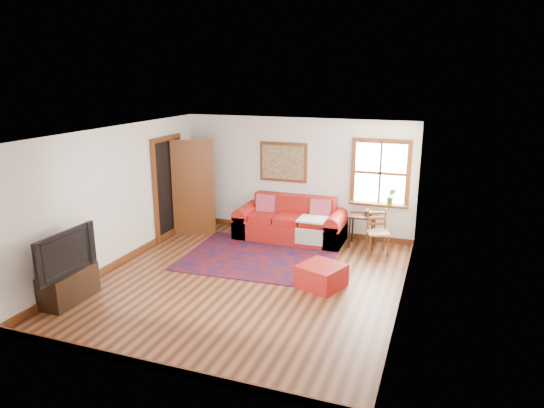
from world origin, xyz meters
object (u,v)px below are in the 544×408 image
at_px(ladder_back_chair, 377,230).
at_px(media_cabinet, 69,286).
at_px(red_leather_sofa, 291,225).
at_px(red_ottoman, 321,276).
at_px(side_table, 362,221).

height_order(ladder_back_chair, media_cabinet, ladder_back_chair).
xyz_separation_m(red_leather_sofa, media_cabinet, (-2.30, -3.92, -0.04)).
distance_m(ladder_back_chair, media_cabinet, 5.54).
relative_size(ladder_back_chair, media_cabinet, 0.94).
bearing_deg(red_ottoman, red_leather_sofa, 140.37).
bearing_deg(media_cabinet, red_ottoman, 27.53).
relative_size(red_ottoman, side_table, 0.99).
xyz_separation_m(red_leather_sofa, side_table, (1.49, 0.04, 0.24)).
relative_size(red_leather_sofa, red_ottoman, 3.49).
bearing_deg(side_table, red_leather_sofa, -178.42).
relative_size(red_leather_sofa, side_table, 3.47).
relative_size(red_ottoman, media_cabinet, 0.71).
bearing_deg(ladder_back_chair, media_cabinet, -138.06).
xyz_separation_m(red_ottoman, media_cabinet, (-3.50, -1.82, 0.06)).
height_order(red_leather_sofa, red_ottoman, red_leather_sofa).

